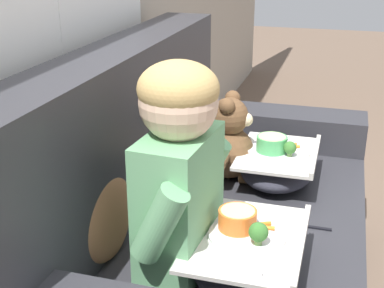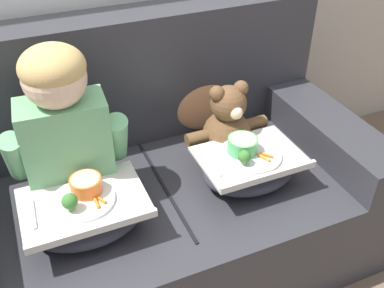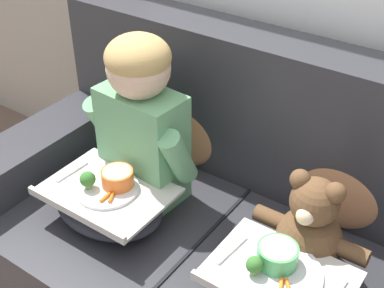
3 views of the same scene
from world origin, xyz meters
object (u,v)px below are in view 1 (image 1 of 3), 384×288
(throw_pillow_behind_child, at_px, (99,202))
(child_figure, at_px, (179,160))
(throw_pillow_behind_teddy, at_px, (169,130))
(lap_tray_child, at_px, (246,254))
(couch, at_px, (200,236))
(lap_tray_teddy, at_px, (277,165))
(teddy_bear, at_px, (230,143))

(throw_pillow_behind_child, relative_size, child_figure, 0.61)
(throw_pillow_behind_child, distance_m, child_figure, 0.31)
(throw_pillow_behind_teddy, distance_m, lap_tray_child, 0.81)
(couch, relative_size, throw_pillow_behind_child, 4.63)
(couch, xyz_separation_m, lap_tray_child, (-0.33, -0.23, 0.17))
(lap_tray_teddy, bearing_deg, child_figure, 163.14)
(couch, height_order, teddy_bear, couch)
(throw_pillow_behind_child, height_order, child_figure, child_figure)
(throw_pillow_behind_teddy, relative_size, teddy_bear, 0.96)
(throw_pillow_behind_child, height_order, lap_tray_child, throw_pillow_behind_child)
(throw_pillow_behind_teddy, xyz_separation_m, lap_tray_child, (-0.66, -0.45, -0.10))
(lap_tray_child, bearing_deg, throw_pillow_behind_teddy, 34.62)
(throw_pillow_behind_child, height_order, throw_pillow_behind_teddy, throw_pillow_behind_child)
(child_figure, height_order, lap_tray_child, child_figure)
(throw_pillow_behind_teddy, distance_m, child_figure, 0.73)
(lap_tray_child, xyz_separation_m, lap_tray_teddy, (0.66, -0.00, 0.00))
(child_figure, distance_m, lap_tray_teddy, 0.74)
(couch, xyz_separation_m, lap_tray_teddy, (0.33, -0.23, 0.17))
(couch, bearing_deg, throw_pillow_behind_child, 145.58)
(lap_tray_child, bearing_deg, couch, 34.81)
(lap_tray_teddy, bearing_deg, lap_tray_child, 180.00)
(child_figure, bearing_deg, throw_pillow_behind_child, 89.98)
(throw_pillow_behind_teddy, xyz_separation_m, lap_tray_teddy, (-0.00, -0.45, -0.10))
(throw_pillow_behind_child, relative_size, lap_tray_child, 0.88)
(child_figure, bearing_deg, lap_tray_teddy, -16.86)
(couch, xyz_separation_m, teddy_bear, (0.33, -0.03, 0.25))
(throw_pillow_behind_child, height_order, lap_tray_teddy, throw_pillow_behind_child)
(couch, bearing_deg, lap_tray_child, -145.19)
(child_figure, height_order, teddy_bear, child_figure)
(throw_pillow_behind_child, bearing_deg, lap_tray_child, -89.95)
(throw_pillow_behind_child, distance_m, lap_tray_teddy, 0.80)
(teddy_bear, relative_size, lap_tray_teddy, 0.92)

